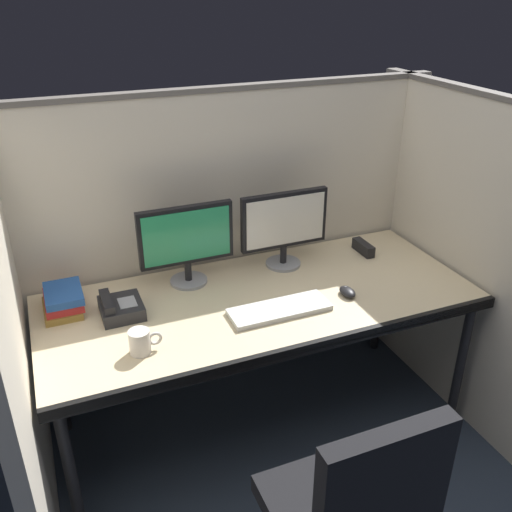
{
  "coord_description": "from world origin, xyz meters",
  "views": [
    {
      "loc": [
        -0.82,
        -1.64,
        2.0
      ],
      "look_at": [
        0.0,
        0.35,
        0.92
      ],
      "focal_mm": 39.17,
      "sensor_mm": 36.0,
      "label": 1
    }
  ],
  "objects_px": {
    "book_stack": "(63,300)",
    "coffee_mug": "(141,342)",
    "desk_phone": "(120,308)",
    "red_stapler": "(363,248)",
    "monitor_left": "(186,240)",
    "desk": "(261,308)",
    "computer_mouse": "(347,292)",
    "monitor_right": "(284,224)",
    "keyboard_main": "(280,309)"
  },
  "relations": [
    {
      "from": "book_stack",
      "to": "coffee_mug",
      "type": "height_order",
      "value": "book_stack"
    },
    {
      "from": "desk_phone",
      "to": "book_stack",
      "type": "bearing_deg",
      "value": 151.01
    },
    {
      "from": "coffee_mug",
      "to": "desk_phone",
      "type": "xyz_separation_m",
      "value": [
        -0.03,
        0.29,
        -0.01
      ]
    },
    {
      "from": "book_stack",
      "to": "red_stapler",
      "type": "relative_size",
      "value": 1.48
    },
    {
      "from": "monitor_left",
      "to": "red_stapler",
      "type": "distance_m",
      "value": 0.93
    },
    {
      "from": "monitor_left",
      "to": "coffee_mug",
      "type": "bearing_deg",
      "value": -125.01
    },
    {
      "from": "desk",
      "to": "monitor_left",
      "type": "xyz_separation_m",
      "value": [
        -0.25,
        0.26,
        0.27
      ]
    },
    {
      "from": "desk",
      "to": "desk_phone",
      "type": "xyz_separation_m",
      "value": [
        -0.59,
        0.11,
        0.08
      ]
    },
    {
      "from": "computer_mouse",
      "to": "book_stack",
      "type": "distance_m",
      "value": 1.22
    },
    {
      "from": "desk",
      "to": "book_stack",
      "type": "bearing_deg",
      "value": 164.45
    },
    {
      "from": "monitor_right",
      "to": "computer_mouse",
      "type": "height_order",
      "value": "monitor_right"
    },
    {
      "from": "monitor_left",
      "to": "keyboard_main",
      "type": "height_order",
      "value": "monitor_left"
    },
    {
      "from": "desk",
      "to": "monitor_right",
      "type": "height_order",
      "value": "monitor_right"
    },
    {
      "from": "computer_mouse",
      "to": "desk_phone",
      "type": "bearing_deg",
      "value": 166.84
    },
    {
      "from": "red_stapler",
      "to": "desk_phone",
      "type": "relative_size",
      "value": 0.79
    },
    {
      "from": "desk",
      "to": "red_stapler",
      "type": "xyz_separation_m",
      "value": [
        0.66,
        0.22,
        0.08
      ]
    },
    {
      "from": "desk",
      "to": "coffee_mug",
      "type": "height_order",
      "value": "coffee_mug"
    },
    {
      "from": "desk",
      "to": "desk_phone",
      "type": "distance_m",
      "value": 0.61
    },
    {
      "from": "monitor_left",
      "to": "coffee_mug",
      "type": "distance_m",
      "value": 0.57
    },
    {
      "from": "computer_mouse",
      "to": "book_stack",
      "type": "height_order",
      "value": "book_stack"
    },
    {
      "from": "desk",
      "to": "monitor_left",
      "type": "relative_size",
      "value": 4.42
    },
    {
      "from": "keyboard_main",
      "to": "red_stapler",
      "type": "distance_m",
      "value": 0.72
    },
    {
      "from": "keyboard_main",
      "to": "book_stack",
      "type": "xyz_separation_m",
      "value": [
        -0.84,
        0.35,
        0.04
      ]
    },
    {
      "from": "desk",
      "to": "desk_phone",
      "type": "bearing_deg",
      "value": 169.86
    },
    {
      "from": "keyboard_main",
      "to": "red_stapler",
      "type": "relative_size",
      "value": 2.87
    },
    {
      "from": "book_stack",
      "to": "red_stapler",
      "type": "xyz_separation_m",
      "value": [
        1.46,
        -0.0,
        -0.02
      ]
    },
    {
      "from": "monitor_left",
      "to": "computer_mouse",
      "type": "bearing_deg",
      "value": -31.64
    },
    {
      "from": "monitor_right",
      "to": "coffee_mug",
      "type": "height_order",
      "value": "monitor_right"
    },
    {
      "from": "monitor_right",
      "to": "coffee_mug",
      "type": "relative_size",
      "value": 3.41
    },
    {
      "from": "monitor_right",
      "to": "red_stapler",
      "type": "relative_size",
      "value": 2.87
    },
    {
      "from": "book_stack",
      "to": "desk",
      "type": "bearing_deg",
      "value": -15.55
    },
    {
      "from": "book_stack",
      "to": "coffee_mug",
      "type": "bearing_deg",
      "value": -59.86
    },
    {
      "from": "monitor_right",
      "to": "book_stack",
      "type": "bearing_deg",
      "value": -178.35
    },
    {
      "from": "desk",
      "to": "keyboard_main",
      "type": "relative_size",
      "value": 4.42
    },
    {
      "from": "keyboard_main",
      "to": "book_stack",
      "type": "height_order",
      "value": "book_stack"
    },
    {
      "from": "red_stapler",
      "to": "desk_phone",
      "type": "bearing_deg",
      "value": -174.69
    },
    {
      "from": "computer_mouse",
      "to": "coffee_mug",
      "type": "relative_size",
      "value": 0.76
    },
    {
      "from": "book_stack",
      "to": "red_stapler",
      "type": "distance_m",
      "value": 1.46
    },
    {
      "from": "monitor_left",
      "to": "desk_phone",
      "type": "height_order",
      "value": "monitor_left"
    },
    {
      "from": "monitor_right",
      "to": "computer_mouse",
      "type": "relative_size",
      "value": 4.48
    },
    {
      "from": "monitor_left",
      "to": "computer_mouse",
      "type": "xyz_separation_m",
      "value": [
        0.62,
        -0.38,
        -0.2
      ]
    },
    {
      "from": "computer_mouse",
      "to": "red_stapler",
      "type": "distance_m",
      "value": 0.45
    },
    {
      "from": "red_stapler",
      "to": "desk_phone",
      "type": "distance_m",
      "value": 1.25
    },
    {
      "from": "monitor_right",
      "to": "computer_mouse",
      "type": "distance_m",
      "value": 0.44
    },
    {
      "from": "keyboard_main",
      "to": "coffee_mug",
      "type": "height_order",
      "value": "coffee_mug"
    },
    {
      "from": "desk",
      "to": "keyboard_main",
      "type": "bearing_deg",
      "value": -77.2
    },
    {
      "from": "coffee_mug",
      "to": "desk",
      "type": "bearing_deg",
      "value": 18.27
    },
    {
      "from": "book_stack",
      "to": "desk_phone",
      "type": "xyz_separation_m",
      "value": [
        0.21,
        -0.12,
        -0.02
      ]
    },
    {
      "from": "desk",
      "to": "book_stack",
      "type": "distance_m",
      "value": 0.84
    },
    {
      "from": "monitor_left",
      "to": "keyboard_main",
      "type": "bearing_deg",
      "value": -54.11
    }
  ]
}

